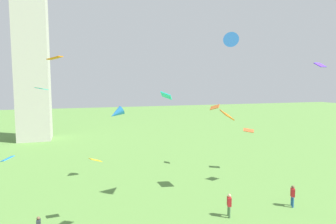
{
  "coord_description": "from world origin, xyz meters",
  "views": [
    {
      "loc": [
        -7.4,
        -4.62,
        10.36
      ],
      "look_at": [
        0.59,
        20.3,
        7.72
      ],
      "focal_mm": 31.1,
      "sensor_mm": 36.0,
      "label": 1
    }
  ],
  "objects_px": {
    "person_1": "(229,204)",
    "kite_flying_3": "(249,130)",
    "kite_flying_1": "(227,115)",
    "kite_flying_4": "(55,58)",
    "kite_flying_2": "(95,160)",
    "kite_flying_10": "(117,113)",
    "person_3": "(293,195)",
    "kite_flying_6": "(232,43)",
    "kite_flying_5": "(320,65)",
    "kite_flying_7": "(8,159)",
    "kite_flying_9": "(215,107)",
    "kite_flying_0": "(42,89)",
    "kite_flying_8": "(166,96)"
  },
  "relations": [
    {
      "from": "kite_flying_0",
      "to": "kite_flying_4",
      "type": "height_order",
      "value": "kite_flying_4"
    },
    {
      "from": "kite_flying_7",
      "to": "kite_flying_5",
      "type": "bearing_deg",
      "value": 126.34
    },
    {
      "from": "kite_flying_3",
      "to": "kite_flying_4",
      "type": "height_order",
      "value": "kite_flying_4"
    },
    {
      "from": "kite_flying_2",
      "to": "kite_flying_8",
      "type": "bearing_deg",
      "value": -59.18
    },
    {
      "from": "kite_flying_0",
      "to": "kite_flying_4",
      "type": "distance_m",
      "value": 4.18
    },
    {
      "from": "person_1",
      "to": "kite_flying_2",
      "type": "height_order",
      "value": "kite_flying_2"
    },
    {
      "from": "kite_flying_6",
      "to": "kite_flying_10",
      "type": "relative_size",
      "value": 1.23
    },
    {
      "from": "kite_flying_3",
      "to": "kite_flying_8",
      "type": "bearing_deg",
      "value": -107.55
    },
    {
      "from": "kite_flying_3",
      "to": "kite_flying_5",
      "type": "height_order",
      "value": "kite_flying_5"
    },
    {
      "from": "kite_flying_6",
      "to": "kite_flying_4",
      "type": "bearing_deg",
      "value": -3.9
    },
    {
      "from": "kite_flying_5",
      "to": "person_1",
      "type": "bearing_deg",
      "value": 173.1
    },
    {
      "from": "kite_flying_2",
      "to": "kite_flying_6",
      "type": "distance_m",
      "value": 13.91
    },
    {
      "from": "person_3",
      "to": "kite_flying_0",
      "type": "relative_size",
      "value": 1.29
    },
    {
      "from": "kite_flying_1",
      "to": "kite_flying_2",
      "type": "height_order",
      "value": "kite_flying_1"
    },
    {
      "from": "kite_flying_2",
      "to": "kite_flying_9",
      "type": "height_order",
      "value": "kite_flying_9"
    },
    {
      "from": "person_1",
      "to": "kite_flying_3",
      "type": "relative_size",
      "value": 1.29
    },
    {
      "from": "kite_flying_0",
      "to": "person_1",
      "type": "bearing_deg",
      "value": -93.77
    },
    {
      "from": "person_3",
      "to": "kite_flying_6",
      "type": "distance_m",
      "value": 13.57
    },
    {
      "from": "kite_flying_1",
      "to": "person_3",
      "type": "bearing_deg",
      "value": -135.99
    },
    {
      "from": "kite_flying_0",
      "to": "kite_flying_10",
      "type": "height_order",
      "value": "kite_flying_0"
    },
    {
      "from": "kite_flying_2",
      "to": "person_3",
      "type": "bearing_deg",
      "value": -22.32
    },
    {
      "from": "kite_flying_6",
      "to": "kite_flying_9",
      "type": "bearing_deg",
      "value": -75.18
    },
    {
      "from": "kite_flying_2",
      "to": "kite_flying_10",
      "type": "height_order",
      "value": "kite_flying_10"
    },
    {
      "from": "person_1",
      "to": "kite_flying_6",
      "type": "bearing_deg",
      "value": 169.15
    },
    {
      "from": "person_3",
      "to": "kite_flying_3",
      "type": "distance_m",
      "value": 10.99
    },
    {
      "from": "kite_flying_4",
      "to": "kite_flying_9",
      "type": "relative_size",
      "value": 1.19
    },
    {
      "from": "kite_flying_6",
      "to": "kite_flying_8",
      "type": "distance_m",
      "value": 8.71
    },
    {
      "from": "kite_flying_3",
      "to": "kite_flying_9",
      "type": "height_order",
      "value": "kite_flying_9"
    },
    {
      "from": "person_1",
      "to": "person_3",
      "type": "distance_m",
      "value": 6.02
    },
    {
      "from": "kite_flying_9",
      "to": "person_3",
      "type": "bearing_deg",
      "value": -37.0
    },
    {
      "from": "kite_flying_3",
      "to": "kite_flying_6",
      "type": "xyz_separation_m",
      "value": [
        -7.23,
        -8.27,
        8.73
      ]
    },
    {
      "from": "kite_flying_1",
      "to": "kite_flying_4",
      "type": "relative_size",
      "value": 0.92
    },
    {
      "from": "kite_flying_10",
      "to": "kite_flying_3",
      "type": "bearing_deg",
      "value": 72.51
    },
    {
      "from": "person_3",
      "to": "kite_flying_10",
      "type": "xyz_separation_m",
      "value": [
        -13.06,
        11.0,
        6.17
      ]
    },
    {
      "from": "kite_flying_5",
      "to": "kite_flying_9",
      "type": "relative_size",
      "value": 0.97
    },
    {
      "from": "kite_flying_0",
      "to": "kite_flying_10",
      "type": "bearing_deg",
      "value": -77.44
    },
    {
      "from": "kite_flying_1",
      "to": "kite_flying_9",
      "type": "xyz_separation_m",
      "value": [
        2.64,
        7.7,
        0.04
      ]
    },
    {
      "from": "kite_flying_0",
      "to": "kite_flying_10",
      "type": "distance_m",
      "value": 9.07
    },
    {
      "from": "kite_flying_0",
      "to": "kite_flying_6",
      "type": "xyz_separation_m",
      "value": [
        15.58,
        -13.59,
        3.8
      ]
    },
    {
      "from": "kite_flying_2",
      "to": "kite_flying_10",
      "type": "xyz_separation_m",
      "value": [
        2.8,
        9.12,
        2.38
      ]
    },
    {
      "from": "kite_flying_8",
      "to": "kite_flying_0",
      "type": "bearing_deg",
      "value": -129.56
    },
    {
      "from": "person_1",
      "to": "kite_flying_1",
      "type": "bearing_deg",
      "value": 171.74
    },
    {
      "from": "kite_flying_1",
      "to": "kite_flying_5",
      "type": "xyz_separation_m",
      "value": [
        8.43,
        -2.23,
        4.65
      ]
    },
    {
      "from": "person_1",
      "to": "kite_flying_7",
      "type": "bearing_deg",
      "value": -100.12
    },
    {
      "from": "person_3",
      "to": "kite_flying_8",
      "type": "bearing_deg",
      "value": -51.62
    },
    {
      "from": "kite_flying_5",
      "to": "kite_flying_7",
      "type": "height_order",
      "value": "kite_flying_5"
    },
    {
      "from": "kite_flying_3",
      "to": "kite_flying_10",
      "type": "distance_m",
      "value": 15.51
    },
    {
      "from": "kite_flying_2",
      "to": "kite_flying_3",
      "type": "xyz_separation_m",
      "value": [
        18.09,
        8.2,
        -0.04
      ]
    },
    {
      "from": "kite_flying_0",
      "to": "kite_flying_6",
      "type": "relative_size",
      "value": 0.62
    },
    {
      "from": "kite_flying_2",
      "to": "kite_flying_10",
      "type": "relative_size",
      "value": 0.51
    }
  ]
}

